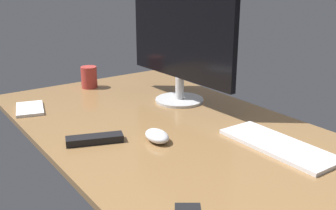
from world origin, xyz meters
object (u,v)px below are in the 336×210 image
at_px(notepad, 30,109).
at_px(tv_remote, 95,139).
at_px(computer_mouse, 157,136).
at_px(monitor, 180,35).
at_px(coffee_mug, 89,77).
at_px(keyboard, 278,145).

bearing_deg(notepad, tv_remote, 9.30).
relative_size(computer_mouse, tv_remote, 0.58).
relative_size(monitor, computer_mouse, 5.77).
bearing_deg(notepad, computer_mouse, 23.87).
xyz_separation_m(tv_remote, coffee_mug, (-0.59, 0.25, 0.04)).
distance_m(monitor, tv_remote, 0.57).
relative_size(coffee_mug, notepad, 0.60).
height_order(monitor, notepad, monitor).
xyz_separation_m(keyboard, coffee_mug, (-0.94, -0.19, 0.04)).
relative_size(keyboard, coffee_mug, 3.79).
relative_size(keyboard, tv_remote, 2.11).
xyz_separation_m(keyboard, tv_remote, (-0.35, -0.44, 0.01)).
xyz_separation_m(computer_mouse, notepad, (-0.53, -0.24, -0.01)).
distance_m(coffee_mug, notepad, 0.36).
distance_m(tv_remote, notepad, 0.43).
xyz_separation_m(monitor, coffee_mug, (-0.40, -0.22, -0.22)).
height_order(monitor, coffee_mug, monitor).
relative_size(tv_remote, coffee_mug, 1.80).
xyz_separation_m(monitor, keyboard, (0.54, -0.03, -0.27)).
height_order(monitor, tv_remote, monitor).
xyz_separation_m(monitor, computer_mouse, (0.29, -0.30, -0.25)).
height_order(tv_remote, notepad, tv_remote).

